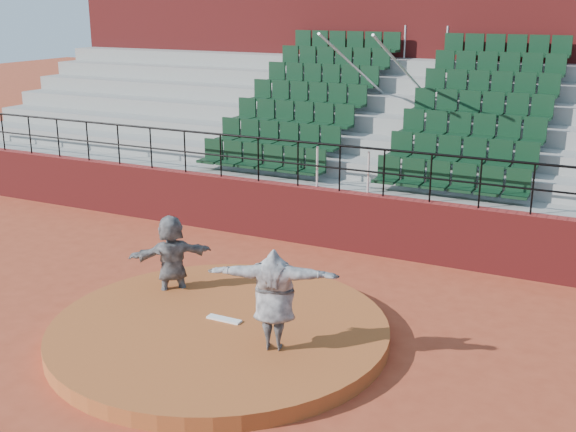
# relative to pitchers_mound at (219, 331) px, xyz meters

# --- Properties ---
(ground) EXTENTS (90.00, 90.00, 0.00)m
(ground) POSITION_rel_pitchers_mound_xyz_m (0.00, 0.00, -0.12)
(ground) COLOR #A43F25
(ground) RESTS_ON ground
(pitchers_mound) EXTENTS (5.50, 5.50, 0.25)m
(pitchers_mound) POSITION_rel_pitchers_mound_xyz_m (0.00, 0.00, 0.00)
(pitchers_mound) COLOR #A55125
(pitchers_mound) RESTS_ON ground
(pitching_rubber) EXTENTS (0.60, 0.15, 0.03)m
(pitching_rubber) POSITION_rel_pitchers_mound_xyz_m (0.00, 0.15, 0.14)
(pitching_rubber) COLOR white
(pitching_rubber) RESTS_ON pitchers_mound
(boundary_wall) EXTENTS (24.00, 0.30, 1.30)m
(boundary_wall) POSITION_rel_pitchers_mound_xyz_m (0.00, 5.00, 0.53)
(boundary_wall) COLOR maroon
(boundary_wall) RESTS_ON ground
(wall_railing) EXTENTS (24.04, 0.05, 1.03)m
(wall_railing) POSITION_rel_pitchers_mound_xyz_m (0.00, 5.00, 1.90)
(wall_railing) COLOR black
(wall_railing) RESTS_ON boundary_wall
(seating_deck) EXTENTS (24.00, 5.97, 4.63)m
(seating_deck) POSITION_rel_pitchers_mound_xyz_m (0.00, 8.65, 1.32)
(seating_deck) COLOR gray
(seating_deck) RESTS_ON ground
(press_box_facade) EXTENTS (24.00, 3.00, 7.10)m
(press_box_facade) POSITION_rel_pitchers_mound_xyz_m (0.00, 12.60, 3.43)
(press_box_facade) COLOR maroon
(press_box_facade) RESTS_ON ground
(pitcher) EXTENTS (2.01, 1.11, 1.58)m
(pitcher) POSITION_rel_pitchers_mound_xyz_m (1.18, -0.34, 0.91)
(pitcher) COLOR black
(pitcher) RESTS_ON pitchers_mound
(fielder) EXTENTS (1.41, 1.40, 1.62)m
(fielder) POSITION_rel_pitchers_mound_xyz_m (-1.56, 0.93, 0.69)
(fielder) COLOR black
(fielder) RESTS_ON ground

